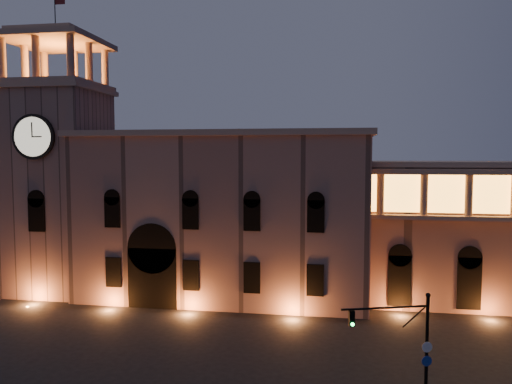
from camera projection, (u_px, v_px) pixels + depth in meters
government_building at (224, 214)px, 53.63m from camera, size 30.80×12.80×17.60m
clock_tower at (60, 179)px, 55.33m from camera, size 9.80×9.80×32.40m
traffic_light at (412, 354)px, 28.35m from camera, size 5.18×1.86×7.39m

